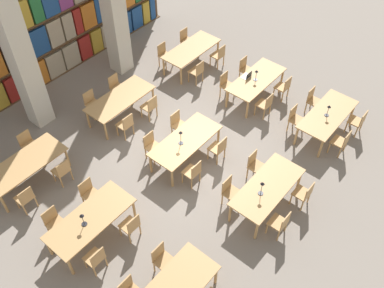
{
  "coord_description": "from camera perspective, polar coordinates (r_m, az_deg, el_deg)",
  "views": [
    {
      "loc": [
        -6.35,
        -5.57,
        9.6
      ],
      "look_at": [
        0.0,
        -0.27,
        0.69
      ],
      "focal_mm": 40.0,
      "sensor_mm": 36.0,
      "label": 1
    }
  ],
  "objects": [
    {
      "name": "reading_table_5",
      "position": [
        14.42,
        8.55,
        8.39
      ],
      "size": [
        2.25,
        0.97,
        0.76
      ],
      "color": "tan",
      "rests_on": "ground_plane"
    },
    {
      "name": "chair_15",
      "position": [
        11.62,
        -13.49,
        -6.4
      ],
      "size": [
        0.42,
        0.4,
        0.89
      ],
      "rotation": [
        0.0,
        0.0,
        3.14
      ],
      "color": "tan",
      "rests_on": "ground_plane"
    },
    {
      "name": "chair_33",
      "position": [
        15.81,
        -3.72,
        11.85
      ],
      "size": [
        0.42,
        0.4,
        0.89
      ],
      "rotation": [
        0.0,
        0.0,
        3.14
      ],
      "color": "tan",
      "rests_on": "ground_plane"
    },
    {
      "name": "chair_24",
      "position": [
        12.03,
        -21.34,
        -6.7
      ],
      "size": [
        0.42,
        0.4,
        0.89
      ],
      "color": "tan",
      "rests_on": "ground_plane"
    },
    {
      "name": "chair_13",
      "position": [
        11.34,
        -17.89,
        -9.87
      ],
      "size": [
        0.42,
        0.4,
        0.89
      ],
      "rotation": [
        0.0,
        0.0,
        3.14
      ],
      "color": "tan",
      "rests_on": "ground_plane"
    },
    {
      "name": "chair_18",
      "position": [
        12.35,
        3.55,
        -0.55
      ],
      "size": [
        0.42,
        0.4,
        0.89
      ],
      "color": "tan",
      "rests_on": "ground_plane"
    },
    {
      "name": "chair_26",
      "position": [
        12.31,
        -16.93,
        -3.4
      ],
      "size": [
        0.42,
        0.4,
        0.89
      ],
      "color": "tan",
      "rests_on": "ground_plane"
    },
    {
      "name": "chair_3",
      "position": [
        10.33,
        -4.01,
        -15.02
      ],
      "size": [
        0.42,
        0.4,
        0.89
      ],
      "rotation": [
        0.0,
        0.0,
        3.14
      ],
      "color": "tan",
      "rests_on": "ground_plane"
    },
    {
      "name": "reading_table_2",
      "position": [
        13.62,
        17.63,
        3.64
      ],
      "size": [
        2.25,
        0.97,
        0.76
      ],
      "color": "tan",
      "rests_on": "ground_plane"
    },
    {
      "name": "desk_lamp_4",
      "position": [
        14.16,
        8.58,
        9.29
      ],
      "size": [
        0.14,
        0.14,
        0.4
      ],
      "color": "#232328",
      "rests_on": "reading_table_5"
    },
    {
      "name": "ground_plane",
      "position": [
        12.79,
        -0.94,
        -1.51
      ],
      "size": [
        40.0,
        40.0,
        0.0
      ],
      "primitive_type": "plane",
      "color": "gray"
    },
    {
      "name": "chair_31",
      "position": [
        14.56,
        -10.04,
        7.57
      ],
      "size": [
        0.42,
        0.4,
        0.89
      ],
      "rotation": [
        0.0,
        0.0,
        3.14
      ],
      "color": "tan",
      "rests_on": "ground_plane"
    },
    {
      "name": "chair_20",
      "position": [
        13.87,
        9.73,
        5.26
      ],
      "size": [
        0.42,
        0.4,
        0.89
      ],
      "color": "tan",
      "rests_on": "ground_plane"
    },
    {
      "name": "chair_9",
      "position": [
        13.57,
        13.61,
        3.35
      ],
      "size": [
        0.42,
        0.4,
        0.89
      ],
      "rotation": [
        0.0,
        0.0,
        3.14
      ],
      "color": "tan",
      "rests_on": "ground_plane"
    },
    {
      "name": "chair_19",
      "position": [
        13.01,
        -1.85,
        2.67
      ],
      "size": [
        0.42,
        0.4,
        0.89
      ],
      "rotation": [
        0.0,
        0.0,
        3.14
      ],
      "color": "tan",
      "rests_on": "ground_plane"
    },
    {
      "name": "laptop",
      "position": [
        14.37,
        7.33,
        8.98
      ],
      "size": [
        0.32,
        0.22,
        0.21
      ],
      "rotation": [
        0.0,
        0.0,
        3.14
      ],
      "color": "silver",
      "rests_on": "reading_table_5"
    },
    {
      "name": "reading_table_1",
      "position": [
        11.32,
        10.02,
        -5.81
      ],
      "size": [
        2.25,
        0.97,
        0.76
      ],
      "color": "tan",
      "rests_on": "ground_plane"
    },
    {
      "name": "pillar_left",
      "position": [
        12.92,
        -22.62,
        12.7
      ],
      "size": [
        0.61,
        0.61,
        6.0
      ],
      "color": "beige",
      "rests_on": "ground_plane"
    },
    {
      "name": "chair_35",
      "position": [
        16.56,
        -0.79,
        13.75
      ],
      "size": [
        0.42,
        0.4,
        0.89
      ],
      "rotation": [
        0.0,
        0.0,
        3.14
      ],
      "color": "tan",
      "rests_on": "ground_plane"
    },
    {
      "name": "chair_6",
      "position": [
        11.68,
        14.69,
        -6.41
      ],
      "size": [
        0.42,
        0.4,
        0.89
      ],
      "color": "tan",
      "rests_on": "ground_plane"
    },
    {
      "name": "chair_23",
      "position": [
        15.21,
        7.15,
        9.93
      ],
      "size": [
        0.42,
        0.4,
        0.89
      ],
      "rotation": [
        0.0,
        0.0,
        3.14
      ],
      "color": "tan",
      "rests_on": "ground_plane"
    },
    {
      "name": "reading_table_6",
      "position": [
        12.5,
        -21.4,
        -2.6
      ],
      "size": [
        2.25,
        0.97,
        0.76
      ],
      "color": "tan",
      "rests_on": "ground_plane"
    },
    {
      "name": "chair_17",
      "position": [
        12.44,
        -5.35,
        -0.21
      ],
      "size": [
        0.42,
        0.4,
        0.89
      ],
      "rotation": [
        0.0,
        0.0,
        3.14
      ],
      "color": "tan",
      "rests_on": "ground_plane"
    },
    {
      "name": "chair_21",
      "position": [
        14.47,
        4.61,
        7.93
      ],
      "size": [
        0.42,
        0.4,
        0.89
      ],
      "rotation": [
        0.0,
        0.0,
        3.14
      ],
      "color": "tan",
      "rests_on": "ground_plane"
    },
    {
      "name": "reading_table_4",
      "position": [
        12.22,
        -0.88,
        0.31
      ],
      "size": [
        2.25,
        0.97,
        0.76
      ],
      "color": "tan",
      "rests_on": "ground_plane"
    },
    {
      "name": "chair_29",
      "position": [
        14.09,
        -13.18,
        5.37
      ],
      "size": [
        0.42,
        0.4,
        0.89
      ],
      "rotation": [
        0.0,
        0.0,
        3.14
      ],
      "color": "tan",
      "rests_on": "ground_plane"
    },
    {
      "name": "reading_table_7",
      "position": [
        13.71,
        -9.55,
        5.85
      ],
      "size": [
        2.25,
        0.97,
        0.76
      ],
      "color": "tan",
      "rests_on": "ground_plane"
    },
    {
      "name": "chair_5",
      "position": [
        11.39,
        5.09,
        -6.25
      ],
      "size": [
        0.42,
        0.4,
        0.89
      ],
      "rotation": [
        0.0,
        0.0,
        3.14
      ],
      "color": "tan",
      "rests_on": "ground_plane"
    },
    {
      "name": "desk_lamp_1",
      "position": [
        13.33,
        17.75,
        4.49
      ],
      "size": [
        0.14,
        0.14,
        0.4
      ],
      "color": "#232328",
      "rests_on": "reading_table_2"
    },
    {
      "name": "chair_4",
      "position": [
        11.01,
        11.66,
        -10.28
      ],
      "size": [
        0.42,
        0.4,
        0.89
      ],
      "color": "tan",
      "rests_on": "ground_plane"
    },
    {
      "name": "chair_10",
      "position": [
        14.05,
        21.25,
        2.83
      ],
      "size": [
        0.42,
        0.4,
        0.89
      ],
      "color": "tan",
      "rests_on": "ground_plane"
    },
    {
      "name": "chair_12",
      "position": [
        10.55,
        -12.72,
        -14.65
      ],
      "size": [
        0.42,
        0.4,
        0.89
      ],
      "color": "tan",
      "rests_on": "ground_plane"
    },
    {
      "name": "reading_table_3",
      "position": [
        10.88,
        -13.39,
        -9.8
      ],
      "size": [
        2.25,
        0.97,
        0.76
      ],
      "color": "tan",
      "rests_on": "ground_plane"
    },
    {
      "name": "desk_lamp_3",
      "position": [
        11.84,
        -1.51,
        1.18
      ],
      "size": [
        0.14,
        0.14,
        0.49
      ],
      "color": "#232328",
      "rests_on": "reading_table_4"
    },
    {
      "name": "chair_30",
      "position": [
        13.66,
        -5.62,
        5.01
      ],
      "size": [
        0.42,
        0.4,
        0.89
      ],
      "color": "tan",
      "rests_on": "ground_plane"
    },
    {
      "name": "chair_22",
      "position": [
        14.64,
        12.12,
        7.45
      ],
      "size": [
        0.42,
        0.4,
        0.89
      ],
      "color": "tan",
      "rests_on": "ground_plane"
    },
    {
      "name": "chair_32",
      "position": [
        14.99,
        0.7,
        9.69
      ],
      "size": [
        0.42,
        0.4,
        0.89
      ],
      "color": "tan",
      "rests_on": "ground_plane"
    },
    {
      "name": "chair_34",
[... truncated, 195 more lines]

